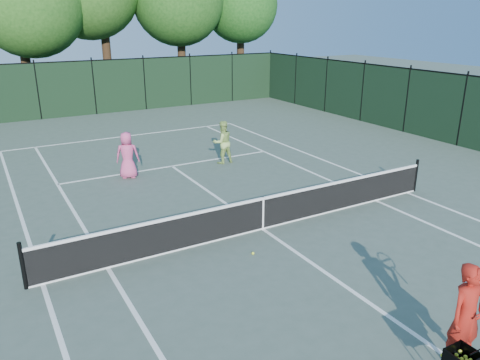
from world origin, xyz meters
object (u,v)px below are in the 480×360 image
coach (467,316)px  loose_ball_midcourt (253,253)px  player_green (223,142)px  ball_hopper (463,359)px  player_pink (127,155)px

coach → loose_ball_midcourt: bearing=109.2°
coach → player_green: (1.84, 11.71, -0.07)m
coach → ball_hopper: size_ratio=2.29×
ball_hopper → loose_ball_midcourt: (-0.36, 5.23, -0.62)m
player_pink → loose_ball_midcourt: size_ratio=24.01×
loose_ball_midcourt → coach: bearing=-78.4°
player_green → loose_ball_midcourt: 7.50m
loose_ball_midcourt → player_pink: bearing=96.9°
coach → player_pink: (-1.83, 11.79, -0.08)m
coach → loose_ball_midcourt: coach is taller
player_pink → coach: bearing=120.0°
coach → player_pink: size_ratio=1.10×
player_pink → loose_ball_midcourt: bearing=118.1°
coach → player_pink: coach is taller
coach → ball_hopper: bearing=-137.9°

